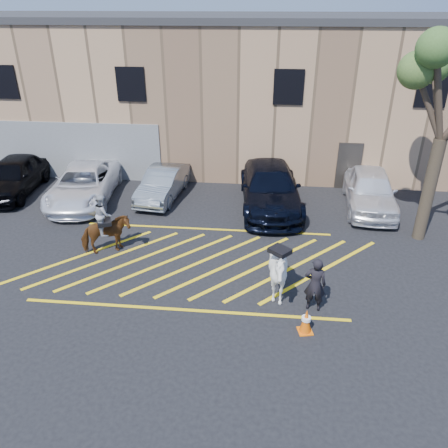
# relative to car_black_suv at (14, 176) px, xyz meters

# --- Properties ---
(ground) EXTENTS (90.00, 90.00, 0.00)m
(ground) POSITION_rel_car_black_suv_xyz_m (9.25, -4.94, -0.82)
(ground) COLOR black
(ground) RESTS_ON ground
(car_black_suv) EXTENTS (2.35, 4.99, 1.65)m
(car_black_suv) POSITION_rel_car_black_suv_xyz_m (0.00, 0.00, 0.00)
(car_black_suv) COLOR black
(car_black_suv) RESTS_ON ground
(car_white_pickup) EXTENTS (3.06, 5.58, 1.48)m
(car_white_pickup) POSITION_rel_car_black_suv_xyz_m (3.49, -0.51, -0.08)
(car_white_pickup) COLOR white
(car_white_pickup) RESTS_ON ground
(car_silver_sedan) EXTENTS (1.85, 4.19, 1.34)m
(car_silver_sedan) POSITION_rel_car_black_suv_xyz_m (6.90, 0.12, -0.16)
(car_silver_sedan) COLOR gray
(car_silver_sedan) RESTS_ON ground
(car_blue_suv) EXTENTS (2.95, 6.14, 1.73)m
(car_blue_suv) POSITION_rel_car_black_suv_xyz_m (11.65, -0.28, 0.04)
(car_blue_suv) COLOR black
(car_blue_suv) RESTS_ON ground
(car_white_suv) EXTENTS (2.28, 4.97, 1.65)m
(car_white_suv) POSITION_rel_car_black_suv_xyz_m (15.87, -0.06, 0.00)
(car_white_suv) COLOR white
(car_white_suv) RESTS_ON ground
(handler) EXTENTS (0.66, 0.47, 1.69)m
(handler) POSITION_rel_car_black_suv_xyz_m (12.96, -7.29, 0.02)
(handler) COLOR black
(handler) RESTS_ON ground
(warehouse) EXTENTS (32.42, 10.20, 7.30)m
(warehouse) POSITION_rel_car_black_suv_xyz_m (9.24, 7.05, 2.83)
(warehouse) COLOR tan
(warehouse) RESTS_ON ground
(hatching_zone) EXTENTS (12.60, 5.12, 0.01)m
(hatching_zone) POSITION_rel_car_black_suv_xyz_m (9.25, -5.24, -0.82)
(hatching_zone) COLOR yellow
(hatching_zone) RESTS_ON ground
(mounted_bay) EXTENTS (1.85, 1.40, 2.22)m
(mounted_bay) POSITION_rel_car_black_suv_xyz_m (6.00, -4.81, 0.08)
(mounted_bay) COLOR brown
(mounted_bay) RESTS_ON ground
(saddled_white) EXTENTS (2.23, 2.25, 1.85)m
(saddled_white) POSITION_rel_car_black_suv_xyz_m (11.93, -6.89, 0.11)
(saddled_white) COLOR white
(saddled_white) RESTS_ON ground
(traffic_cone) EXTENTS (0.45, 0.45, 0.73)m
(traffic_cone) POSITION_rel_car_black_suv_xyz_m (12.68, -8.32, -0.46)
(traffic_cone) COLOR orange
(traffic_cone) RESTS_ON ground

